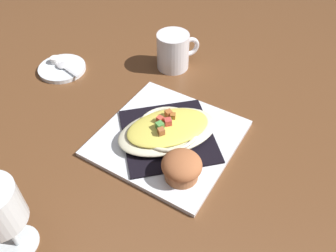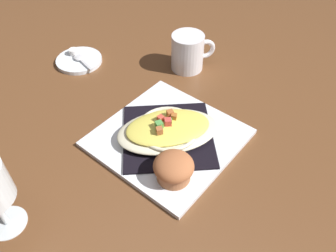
{
  "view_description": "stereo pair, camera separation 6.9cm",
  "coord_description": "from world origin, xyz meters",
  "px_view_note": "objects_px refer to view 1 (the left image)",
  "views": [
    {
      "loc": [
        -0.23,
        0.43,
        0.53
      ],
      "look_at": [
        0.0,
        0.0,
        0.04
      ],
      "focal_mm": 36.47,
      "sensor_mm": 36.0,
      "label": 1
    },
    {
      "loc": [
        -0.28,
        0.4,
        0.53
      ],
      "look_at": [
        0.0,
        0.0,
        0.04
      ],
      "focal_mm": 36.47,
      "sensor_mm": 36.0,
      "label": 2
    }
  ],
  "objects_px": {
    "gratin_dish": "(168,129)",
    "square_plate": "(168,138)",
    "creamer_cup_0": "(55,60)",
    "creamer_saucer": "(62,68)",
    "spoon": "(62,66)",
    "muffin": "(182,167)",
    "coffee_mug": "(173,52)"
  },
  "relations": [
    {
      "from": "gratin_dish",
      "to": "square_plate",
      "type": "bearing_deg",
      "value": -170.12
    },
    {
      "from": "square_plate",
      "to": "creamer_cup_0",
      "type": "xyz_separation_m",
      "value": [
        0.39,
        -0.1,
        0.01
      ]
    },
    {
      "from": "creamer_saucer",
      "to": "spoon",
      "type": "relative_size",
      "value": 1.37
    },
    {
      "from": "muffin",
      "to": "coffee_mug",
      "type": "xyz_separation_m",
      "value": [
        0.18,
        -0.32,
        0.01
      ]
    },
    {
      "from": "coffee_mug",
      "to": "muffin",
      "type": "bearing_deg",
      "value": 119.23
    },
    {
      "from": "muffin",
      "to": "spoon",
      "type": "height_order",
      "value": "muffin"
    },
    {
      "from": "muffin",
      "to": "gratin_dish",
      "type": "bearing_deg",
      "value": -48.71
    },
    {
      "from": "creamer_saucer",
      "to": "spoon",
      "type": "xyz_separation_m",
      "value": [
        -0.0,
        0.0,
        0.01
      ]
    },
    {
      "from": "square_plate",
      "to": "spoon",
      "type": "distance_m",
      "value": 0.37
    },
    {
      "from": "creamer_saucer",
      "to": "creamer_cup_0",
      "type": "height_order",
      "value": "creamer_cup_0"
    },
    {
      "from": "coffee_mug",
      "to": "creamer_saucer",
      "type": "height_order",
      "value": "coffee_mug"
    },
    {
      "from": "gratin_dish",
      "to": "muffin",
      "type": "relative_size",
      "value": 3.2
    },
    {
      "from": "square_plate",
      "to": "muffin",
      "type": "distance_m",
      "value": 0.11
    },
    {
      "from": "spoon",
      "to": "square_plate",
      "type": "bearing_deg",
      "value": 165.78
    },
    {
      "from": "square_plate",
      "to": "muffin",
      "type": "bearing_deg",
      "value": 131.26
    },
    {
      "from": "creamer_saucer",
      "to": "spoon",
      "type": "height_order",
      "value": "spoon"
    },
    {
      "from": "square_plate",
      "to": "coffee_mug",
      "type": "distance_m",
      "value": 0.27
    },
    {
      "from": "muffin",
      "to": "creamer_saucer",
      "type": "distance_m",
      "value": 0.46
    },
    {
      "from": "spoon",
      "to": "gratin_dish",
      "type": "bearing_deg",
      "value": 165.77
    },
    {
      "from": "gratin_dish",
      "to": "creamer_cup_0",
      "type": "distance_m",
      "value": 0.4
    },
    {
      "from": "coffee_mug",
      "to": "creamer_saucer",
      "type": "relative_size",
      "value": 0.84
    },
    {
      "from": "muffin",
      "to": "creamer_saucer",
      "type": "xyz_separation_m",
      "value": [
        0.43,
        -0.17,
        -0.03
      ]
    },
    {
      "from": "spoon",
      "to": "creamer_saucer",
      "type": "bearing_deg",
      "value": -16.0
    },
    {
      "from": "gratin_dish",
      "to": "spoon",
      "type": "bearing_deg",
      "value": -14.23
    },
    {
      "from": "muffin",
      "to": "coffee_mug",
      "type": "bearing_deg",
      "value": -60.77
    },
    {
      "from": "muffin",
      "to": "coffee_mug",
      "type": "relative_size",
      "value": 0.74
    },
    {
      "from": "square_plate",
      "to": "creamer_saucer",
      "type": "bearing_deg",
      "value": -14.25
    },
    {
      "from": "spoon",
      "to": "creamer_cup_0",
      "type": "height_order",
      "value": "creamer_cup_0"
    },
    {
      "from": "gratin_dish",
      "to": "coffee_mug",
      "type": "distance_m",
      "value": 0.26
    },
    {
      "from": "gratin_dish",
      "to": "muffin",
      "type": "bearing_deg",
      "value": 131.29
    },
    {
      "from": "gratin_dish",
      "to": "coffee_mug",
      "type": "relative_size",
      "value": 2.37
    },
    {
      "from": "muffin",
      "to": "creamer_cup_0",
      "type": "xyz_separation_m",
      "value": [
        0.45,
        -0.18,
        -0.02
      ]
    }
  ]
}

